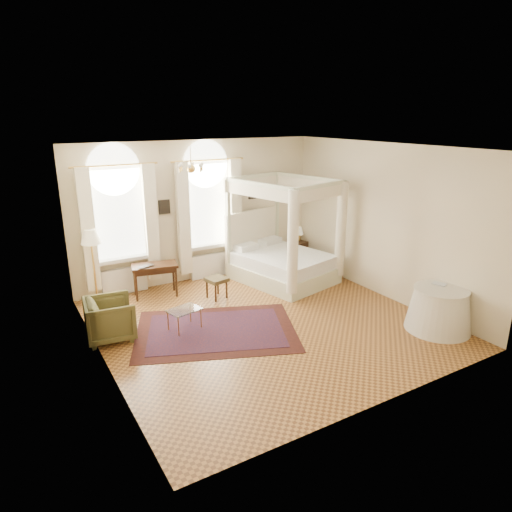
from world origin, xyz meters
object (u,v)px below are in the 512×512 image
at_px(writing_desk, 155,269).
at_px(coffee_table, 184,311).
at_px(canopy_bed, 284,258).
at_px(nightstand, 298,252).
at_px(side_table, 439,309).
at_px(floor_lamp, 91,241).
at_px(armchair, 110,319).
at_px(stool, 217,281).

xyz_separation_m(writing_desk, coffee_table, (-0.08, -1.86, -0.26)).
height_order(canopy_bed, nightstand, canopy_bed).
bearing_deg(coffee_table, writing_desk, 87.57).
bearing_deg(nightstand, coffee_table, -152.37).
height_order(canopy_bed, side_table, canopy_bed).
height_order(floor_lamp, side_table, floor_lamp).
relative_size(canopy_bed, armchair, 3.11).
bearing_deg(nightstand, writing_desk, -175.79).
xyz_separation_m(canopy_bed, nightstand, (1.08, 0.91, -0.26)).
bearing_deg(side_table, floor_lamp, 138.68).
bearing_deg(floor_lamp, canopy_bed, -12.32).
relative_size(nightstand, armchair, 0.71).
distance_m(nightstand, writing_desk, 4.08).
bearing_deg(writing_desk, armchair, -131.30).
distance_m(nightstand, armchair, 5.70).
xyz_separation_m(coffee_table, side_table, (4.07, -2.40, 0.04)).
xyz_separation_m(armchair, side_table, (5.34, -2.73, 0.02)).
height_order(canopy_bed, stool, canopy_bed).
relative_size(nightstand, writing_desk, 0.57).
bearing_deg(coffee_table, stool, 41.95).
bearing_deg(stool, armchair, -163.37).
bearing_deg(floor_lamp, nightstand, 0.00).
xyz_separation_m(nightstand, armchair, (-5.40, -1.83, 0.08)).
bearing_deg(canopy_bed, coffee_table, -157.71).
height_order(stool, side_table, side_table).
relative_size(stool, coffee_table, 0.72).
distance_m(stool, side_table, 4.51).
xyz_separation_m(writing_desk, stool, (1.10, -0.80, -0.23)).
height_order(armchair, coffee_table, armchair).
bearing_deg(coffee_table, floor_lamp, 117.45).
relative_size(canopy_bed, side_table, 2.19).
xyz_separation_m(nightstand, floor_lamp, (-5.25, 0.00, 1.07)).
height_order(writing_desk, stool, writing_desk).
height_order(writing_desk, side_table, side_table).
relative_size(armchair, floor_lamp, 0.52).
distance_m(writing_desk, coffee_table, 1.88).
xyz_separation_m(writing_desk, side_table, (3.99, -4.27, -0.22)).
xyz_separation_m(canopy_bed, floor_lamp, (-4.18, 0.91, 0.81)).
distance_m(coffee_table, floor_lamp, 2.64).
bearing_deg(armchair, stool, -66.70).
distance_m(stool, floor_lamp, 2.73).
relative_size(coffee_table, floor_lamp, 0.42).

